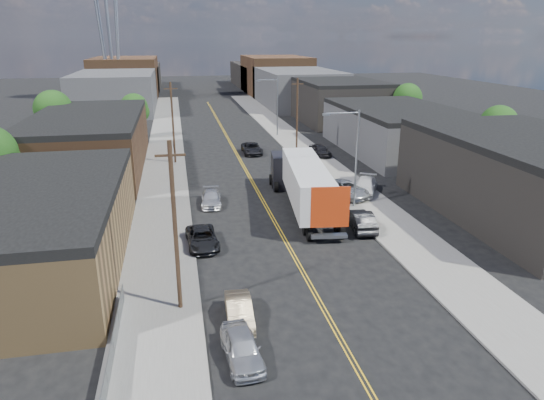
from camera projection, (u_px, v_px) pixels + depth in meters
name	position (u px, v px, depth m)	size (l,w,h in m)	color
ground	(228.00, 138.00, 76.28)	(260.00, 260.00, 0.00)	black
centerline	(240.00, 160.00, 62.34)	(0.32, 120.00, 0.01)	gold
sidewalk_left	(165.00, 163.00, 60.57)	(5.00, 140.00, 0.15)	slate
sidewalk_right	(311.00, 156.00, 64.06)	(5.00, 140.00, 0.15)	slate
warehouse_tan	(30.00, 227.00, 33.04)	(12.00, 22.00, 5.60)	brown
warehouse_brown	(89.00, 142.00, 57.05)	(12.00, 26.00, 6.60)	#4D321E
industrial_right_a	(529.00, 177.00, 42.01)	(14.00, 22.00, 7.10)	black
industrial_right_b	(398.00, 129.00, 66.34)	(14.00, 24.00, 6.10)	#373739
industrial_right_c	(338.00, 101.00, 90.27)	(14.00, 22.00, 7.60)	black
skyline_left_a	(116.00, 91.00, 103.86)	(16.00, 30.00, 8.00)	#373739
skyline_right_a	(297.00, 88.00, 111.21)	(16.00, 30.00, 8.00)	#373739
skyline_left_b	(126.00, 77.00, 126.77)	(16.00, 26.00, 10.00)	#4D321E
skyline_right_b	(275.00, 75.00, 134.13)	(16.00, 26.00, 10.00)	#4D321E
skyline_left_c	(132.00, 77.00, 145.84)	(16.00, 40.00, 7.00)	black
skyline_right_c	(263.00, 75.00, 153.20)	(16.00, 40.00, 7.00)	black
streetlight_near	(353.00, 151.00, 43.45)	(3.39, 0.25, 9.00)	gray
streetlight_far	(275.00, 102.00, 75.98)	(3.39, 0.25, 9.00)	gray
utility_pole_left_near	(175.00, 227.00, 26.66)	(1.60, 0.26, 10.00)	black
utility_pole_left_far	(173.00, 123.00, 59.19)	(1.60, 0.26, 10.00)	black
utility_pole_right	(297.00, 115.00, 64.99)	(1.60, 0.26, 10.00)	black
chainlink_fence	(107.00, 380.00, 21.44)	(0.05, 16.00, 1.22)	slate
tree_left_mid	(54.00, 112.00, 65.48)	(5.10, 5.04, 8.37)	black
tree_left_far	(135.00, 109.00, 74.12)	(4.35, 4.20, 6.97)	black
tree_right_near	(499.00, 127.00, 57.95)	(4.60, 4.48, 7.44)	black
tree_right_far	(408.00, 100.00, 80.16)	(4.85, 4.76, 7.91)	black
semi_truck	(301.00, 180.00, 44.41)	(4.55, 17.63, 4.55)	beige
car_left_a	(242.00, 347.00, 23.61)	(1.69, 4.20, 1.43)	#B9BABE
car_left_b	(239.00, 311.00, 26.82)	(1.40, 4.01, 1.32)	#79694F
car_left_c	(202.00, 238.00, 36.55)	(2.22, 4.80, 1.34)	black
car_left_d	(211.00, 198.00, 45.63)	(1.80, 4.44, 1.29)	#B5B6BA
car_right_oncoming	(361.00, 220.00, 39.78)	(1.69, 4.84, 1.60)	black
car_right_lot_a	(346.00, 189.00, 47.61)	(2.51, 5.45, 1.52)	#AEB1B3
car_right_lot_b	(365.00, 186.00, 48.56)	(2.07, 5.09, 1.48)	silver
car_right_lot_c	(320.00, 150.00, 63.86)	(1.80, 4.47, 1.52)	black
car_ahead_truck	(252.00, 148.00, 65.63)	(2.41, 5.24, 1.46)	black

